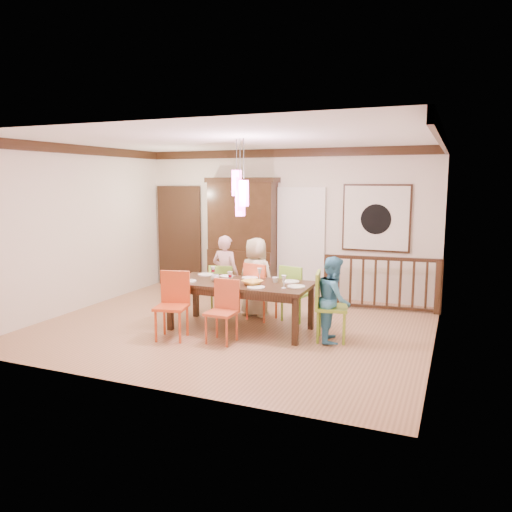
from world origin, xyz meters
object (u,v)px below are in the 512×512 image
at_px(dining_table, 241,287).
at_px(person_end_right, 334,299).
at_px(person_far_mid, 256,277).
at_px(chair_far_left, 223,286).
at_px(person_far_left, 225,274).
at_px(china_hutch, 242,236).
at_px(balustrade, 381,282).
at_px(chair_end_right, 332,302).

height_order(dining_table, person_end_right, person_end_right).
height_order(dining_table, person_far_mid, person_far_mid).
height_order(chair_far_left, person_far_mid, person_far_mid).
xyz_separation_m(person_far_left, person_far_mid, (0.59, -0.04, -0.01)).
height_order(china_hutch, person_end_right, china_hutch).
height_order(chair_far_left, balustrade, balustrade).
bearing_deg(dining_table, chair_far_left, 132.42).
bearing_deg(chair_end_right, china_hutch, 35.03).
relative_size(balustrade, person_far_left, 1.51).
height_order(chair_end_right, person_far_left, person_far_left).
distance_m(balustrade, person_end_right, 2.07).
bearing_deg(person_far_mid, person_end_right, 160.26).
relative_size(dining_table, person_far_mid, 1.63).
bearing_deg(person_end_right, person_far_left, 53.53).
distance_m(dining_table, person_far_left, 1.11).
bearing_deg(china_hutch, chair_end_right, -44.09).
distance_m(china_hutch, person_end_right, 3.48).
bearing_deg(chair_far_left, chair_end_right, 147.19).
distance_m(chair_end_right, person_far_mid, 1.73).
bearing_deg(person_end_right, dining_table, 75.81).
xyz_separation_m(chair_far_left, balustrade, (2.47, 1.35, -0.00)).
xyz_separation_m(dining_table, chair_end_right, (1.43, 0.01, -0.10)).
relative_size(balustrade, person_end_right, 1.67).
height_order(chair_end_right, china_hutch, china_hutch).
bearing_deg(chair_far_left, person_end_right, 147.28).
distance_m(person_far_left, person_end_right, 2.31).
bearing_deg(china_hutch, person_far_left, -77.29).
height_order(person_far_left, person_far_mid, person_far_left).
bearing_deg(balustrade, chair_far_left, -157.27).
relative_size(dining_table, person_end_right, 1.78).
relative_size(person_far_mid, person_end_right, 1.09).
relative_size(chair_end_right, person_far_left, 0.74).
xyz_separation_m(balustrade, person_far_left, (-2.51, -1.16, 0.18)).
bearing_deg(balustrade, chair_end_right, -107.22).
bearing_deg(dining_table, person_far_left, 127.24).
bearing_deg(chair_end_right, person_far_mid, 50.47).
height_order(balustrade, person_end_right, person_end_right).
xyz_separation_m(person_far_left, person_end_right, (2.14, -0.87, -0.06)).
relative_size(chair_end_right, person_far_mid, 0.74).
xyz_separation_m(chair_far_left, china_hutch, (-0.38, 1.70, 0.67)).
xyz_separation_m(chair_end_right, balustrade, (0.40, 2.03, -0.07)).
height_order(person_far_mid, person_end_right, person_far_mid).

